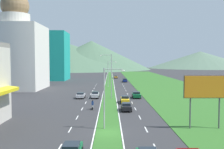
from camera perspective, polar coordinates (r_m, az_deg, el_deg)
The scene contains 44 objects.
ground_plane at distance 33.03m, azimuth -0.90°, elevation -13.11°, with size 600.00×600.00×0.00m, color #2D2D30.
grass_median at distance 92.16m, azimuth -0.59°, elevation -2.57°, with size 3.20×240.00×0.06m, color #2D6023.
grass_verge_right at distance 94.38m, azimuth 12.03°, elevation -2.51°, with size 24.00×240.00×0.06m, color #2D6023.
lane_dash_left_2 at distance 28.27m, azimuth -11.82°, elevation -16.00°, with size 0.16×2.80×0.01m, color silver.
lane_dash_left_3 at distance 35.07m, azimuth -9.43°, elevation -12.17°, with size 0.16×2.80×0.01m, color silver.
lane_dash_left_4 at distance 42.02m, azimuth -7.87°, elevation -9.58°, with size 0.16×2.80×0.01m, color silver.
lane_dash_left_5 at distance 49.05m, azimuth -6.76°, elevation -7.72°, with size 0.16×2.80×0.01m, color silver.
lane_dash_left_6 at distance 56.13m, azimuth -5.94°, elevation -6.33°, with size 0.16×2.80×0.01m, color silver.
lane_dash_left_7 at distance 63.24m, azimuth -5.31°, elevation -5.25°, with size 0.16×2.80×0.01m, color silver.
lane_dash_left_8 at distance 70.38m, azimuth -4.81°, elevation -4.39°, with size 0.16×2.80×0.01m, color silver.
lane_dash_left_9 at distance 77.54m, azimuth -4.40°, elevation -3.69°, with size 0.16×2.80×0.01m, color silver.
lane_dash_left_10 at distance 84.71m, azimuth -4.06°, elevation -3.11°, with size 0.16×2.80×0.01m, color silver.
lane_dash_left_11 at distance 91.89m, azimuth -3.77°, elevation -2.61°, with size 0.16×2.80×0.01m, color silver.
lane_dash_left_12 at distance 99.08m, azimuth -3.53°, elevation -2.19°, with size 0.16×2.80×0.01m, color silver.
lane_dash_right_2 at distance 28.17m, azimuth 9.86°, elevation -16.05°, with size 0.16×2.80×0.01m, color silver.
lane_dash_right_3 at distance 34.99m, azimuth 7.70°, elevation -12.19°, with size 0.16×2.80×0.01m, color silver.
lane_dash_right_4 at distance 41.95m, azimuth 6.29°, elevation -9.59°, with size 0.16×2.80×0.01m, color silver.
lane_dash_right_5 at distance 48.99m, azimuth 5.29°, elevation -7.73°, with size 0.16×2.80×0.01m, color silver.
lane_dash_right_6 at distance 56.08m, azimuth 4.55°, elevation -6.33°, with size 0.16×2.80×0.01m, color silver.
lane_dash_right_7 at distance 63.20m, azimuth 3.98°, elevation -5.25°, with size 0.16×2.80×0.01m, color silver.
lane_dash_right_8 at distance 70.34m, azimuth 3.53°, elevation -4.39°, with size 0.16×2.80×0.01m, color silver.
lane_dash_right_9 at distance 77.50m, azimuth 3.16°, elevation -3.69°, with size 0.16×2.80×0.01m, color silver.
lane_dash_right_10 at distance 84.68m, azimuth 2.86°, elevation -3.10°, with size 0.16×2.80×0.01m, color silver.
lane_dash_right_11 at distance 91.86m, azimuth 2.60°, elevation -2.61°, with size 0.16×2.80×0.01m, color silver.
lane_dash_right_12 at distance 99.05m, azimuth 2.38°, elevation -2.19°, with size 0.16×2.80×0.01m, color silver.
edge_line_median_left at distance 92.19m, azimuth -1.67°, elevation -2.59°, with size 0.16×240.00×0.01m, color silver.
edge_line_median_right at distance 92.18m, azimuth 0.50°, elevation -2.59°, with size 0.16×240.00×0.01m, color silver.
domed_building at distance 87.87m, azimuth -20.85°, elevation 5.02°, with size 17.38×17.38×31.24m.
midrise_colored at distance 124.27m, azimuth -13.81°, elevation 4.04°, with size 16.55×16.55×22.67m, color teal.
hill_far_left at distance 273.56m, azimuth -9.43°, elevation 3.98°, with size 166.96×166.96×26.60m, color #47664C.
hill_far_center at distance 267.51m, azimuth -4.66°, elevation 4.38°, with size 124.08×124.08×29.90m, color #47664C.
hill_far_right at distance 325.52m, azimuth 19.29°, elevation 3.16°, with size 125.54×125.54×20.34m, color #516B56.
street_lamp_near at distance 34.06m, azimuth -1.20°, elevation -4.35°, with size 2.87×0.28×8.26m.
street_lamp_mid at distance 61.06m, azimuth -0.39°, elevation 0.20°, with size 2.97×0.48×10.74m.
street_lamp_far at distance 88.23m, azimuth -0.68°, elevation 0.54°, with size 3.02×0.28×9.00m.
billboard_roadside at distance 36.23m, azimuth 20.29°, elevation -3.05°, with size 5.82×0.28×7.29m.
car_0 at distance 55.55m, azimuth 2.93°, elevation -5.61°, with size 1.88×4.59×1.54m.
car_1 at distance 47.06m, azimuth 3.24°, elevation -7.25°, with size 1.86×4.02×1.44m.
car_3 at distance 62.93m, azimuth -3.78°, elevation -4.55°, with size 1.86×4.53×1.59m.
car_4 at distance 108.76m, azimuth 2.90°, elevation -1.30°, with size 1.97×4.11×1.57m.
car_5 at distance 62.86m, azimuth -7.08°, elevation -4.65°, with size 2.03×4.22×1.38m.
car_6 at distance 131.36m, azimuth 0.86°, elevation -0.54°, with size 1.87×4.59×1.44m.
car_7 at distance 62.89m, azimuth 5.51°, elevation -4.59°, with size 2.02×4.06×1.55m.
motorcycle_rider at distance 48.34m, azimuth -4.40°, elevation -6.98°, with size 0.36×2.00×1.80m.
Camera 1 is at (0.28, -31.70, 9.26)m, focal length 40.53 mm.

